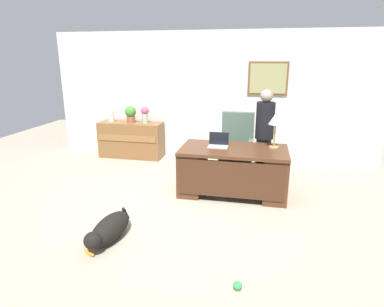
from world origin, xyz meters
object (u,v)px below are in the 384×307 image
Objects in this scene: desk at (233,170)px; dog_lying at (109,229)px; dog_toy_ball at (238,286)px; vase_with_flowers at (145,114)px; desk_lamp at (276,121)px; credenza at (131,140)px; armchair at (236,148)px; vase_empty at (111,116)px; person_standing at (264,135)px; dog_toy_bone at (89,252)px; laptop at (218,143)px; potted_plant at (131,114)px.

desk is 1.87× the size of dog_lying.
dog_lying reaches higher than dog_toy_ball.
desk_lamp is at bearing -27.72° from vase_with_flowers.
credenza is at bearing -179.78° from vase_with_flowers.
armchair is 4.47× the size of vase_empty.
dog_toy_ball is at bearing -84.85° from armchair.
dog_toy_ball is (2.34, -3.93, -0.95)m from vase_with_flowers.
person_standing is 3.16m from dog_toy_ball.
dog_toy_bone is (-1.41, -3.07, -0.49)m from armchair.
laptop is (-0.24, -0.87, 0.31)m from armchair.
vase_with_flowers reaches higher than dog_lying.
laptop is 0.89× the size of potted_plant.
desk is 2.57m from dog_toy_bone.
dog_lying is (-1.80, -2.49, -0.69)m from person_standing.
laptop is at bearing -139.58° from person_standing.
desk is at bearing 53.05° from dog_lying.
dog_toy_ball is at bearing -83.33° from desk.
person_standing is (0.49, -0.25, 0.33)m from armchair.
desk_lamp reaches higher than laptop.
desk is 2.94m from potted_plant.
person_standing is at bearing 55.92° from dog_toy_bone.
desk_lamp is (1.96, 1.96, 1.05)m from dog_lying.
laptop is 0.97m from desk_lamp.
armchair is 5.88× the size of dog_toy_bone.
armchair is (2.39, -0.63, 0.12)m from credenza.
person_standing reaches higher than potted_plant.
vase_with_flowers is 1.00× the size of potted_plant.
person_standing is 0.66m from desk_lamp.
vase_with_flowers is at bearing 160.83° from person_standing.
dog_toy_ball is (0.27, -2.34, -0.37)m from desk.
armchair is at bearing -17.20° from vase_with_flowers.
desk is 1.45× the size of armchair.
vase_empty reaches higher than credenza.
credenza is 1.54× the size of dog_lying.
desk_lamp is 1.58× the size of potted_plant.
vase_with_flowers is 0.33m from potted_plant.
armchair is (-0.02, 0.97, 0.10)m from desk.
desk_lamp reaches higher than dog_lying.
dog_toy_bone is (-1.18, -2.20, -0.79)m from laptop.
potted_plant is (-2.39, 1.60, 0.57)m from desk.
vase_with_flowers is 4.13× the size of dog_toy_ball.
vase_empty is (-2.83, 0.63, 0.40)m from armchair.
desk_lamp is at bearing -50.27° from armchair.
vase_empty is 0.73× the size of potted_plant.
person_standing is 2.69m from vase_with_flowers.
armchair reaches higher than dog_toy_ball.
credenza is at bearing 124.32° from dog_toy_ball.
vase_empty is at bearing 180.00° from vase_with_flowers.
dog_lying is at bearing -72.32° from credenza.
vase_empty is at bearing 165.16° from person_standing.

